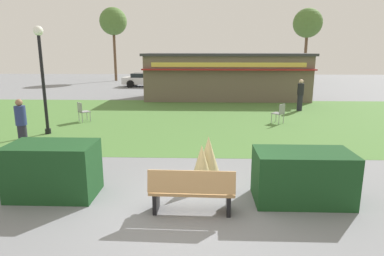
% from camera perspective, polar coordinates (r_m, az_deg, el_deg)
% --- Properties ---
extents(ground_plane, '(80.00, 80.00, 0.00)m').
position_cam_1_polar(ground_plane, '(7.01, -1.63, -14.11)').
color(ground_plane, slate).
extents(lawn_patch, '(36.00, 12.00, 0.01)m').
position_cam_1_polar(lawn_patch, '(16.06, 0.49, 1.58)').
color(lawn_patch, '#4C7A38').
rests_on(lawn_patch, ground_plane).
extents(park_bench, '(1.71, 0.57, 0.95)m').
position_cam_1_polar(park_bench, '(6.77, -0.03, -10.60)').
color(park_bench, tan).
rests_on(park_bench, ground_plane).
extents(hedge_left, '(1.87, 1.10, 1.21)m').
position_cam_1_polar(hedge_left, '(8.13, -22.44, -6.58)').
color(hedge_left, '#19421E').
rests_on(hedge_left, ground_plane).
extents(hedge_right, '(2.03, 1.10, 1.11)m').
position_cam_1_polar(hedge_right, '(7.66, 18.21, -7.82)').
color(hedge_right, '#19421E').
rests_on(hedge_right, ground_plane).
extents(ornamental_grass_behind_left, '(0.61, 0.61, 1.04)m').
position_cam_1_polar(ornamental_grass_behind_left, '(8.02, 1.64, -6.46)').
color(ornamental_grass_behind_left, '#D1BC7F').
rests_on(ornamental_grass_behind_left, ground_plane).
extents(ornamental_grass_behind_right, '(0.71, 0.71, 1.19)m').
position_cam_1_polar(ornamental_grass_behind_right, '(8.23, 2.80, -5.41)').
color(ornamental_grass_behind_right, '#D1BC7F').
rests_on(ornamental_grass_behind_right, ground_plane).
extents(lamppost_mid, '(0.36, 0.36, 4.08)m').
position_cam_1_polar(lamppost_mid, '(14.02, -24.13, 9.38)').
color(lamppost_mid, black).
rests_on(lamppost_mid, ground_plane).
extents(trash_bin, '(0.52, 0.52, 0.90)m').
position_cam_1_polar(trash_bin, '(7.69, 22.05, -8.87)').
color(trash_bin, '#2D4233').
rests_on(trash_bin, ground_plane).
extents(food_kiosk, '(10.81, 4.27, 3.00)m').
position_cam_1_polar(food_kiosk, '(22.90, 5.79, 8.76)').
color(food_kiosk, '#6B5B4C').
rests_on(food_kiosk, ground_plane).
extents(cafe_chair_west, '(0.62, 0.62, 0.89)m').
position_cam_1_polar(cafe_chair_west, '(15.42, 14.64, 2.66)').
color(cafe_chair_west, gray).
rests_on(cafe_chair_west, ground_plane).
extents(cafe_chair_east, '(0.62, 0.62, 0.89)m').
position_cam_1_polar(cafe_chair_east, '(16.13, -18.12, 2.88)').
color(cafe_chair_east, gray).
rests_on(cafe_chair_east, ground_plane).
extents(person_strolling, '(0.34, 0.34, 1.69)m').
position_cam_1_polar(person_strolling, '(12.13, -26.94, 0.51)').
color(person_strolling, '#23232D').
rests_on(person_strolling, ground_plane).
extents(person_standing, '(0.34, 0.34, 1.69)m').
position_cam_1_polar(person_standing, '(19.04, 17.89, 5.37)').
color(person_standing, '#23232D').
rests_on(person_standing, ground_plane).
extents(parked_car_west_slot, '(4.29, 2.23, 1.20)m').
position_cam_1_polar(parked_car_west_slot, '(30.71, -7.68, 8.17)').
color(parked_car_west_slot, silver).
rests_on(parked_car_west_slot, ground_plane).
extents(parked_car_center_slot, '(4.34, 2.33, 1.20)m').
position_cam_1_polar(parked_car_center_slot, '(30.28, 2.44, 8.20)').
color(parked_car_center_slot, maroon).
rests_on(parked_car_center_slot, ground_plane).
extents(tree_left_bg, '(2.80, 2.80, 7.18)m').
position_cam_1_polar(tree_left_bg, '(35.98, 19.02, 16.40)').
color(tree_left_bg, brown).
rests_on(tree_left_bg, ground_plane).
extents(tree_right_bg, '(2.80, 2.80, 7.52)m').
position_cam_1_polar(tree_right_bg, '(37.39, -13.21, 17.11)').
color(tree_right_bg, brown).
rests_on(tree_right_bg, ground_plane).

